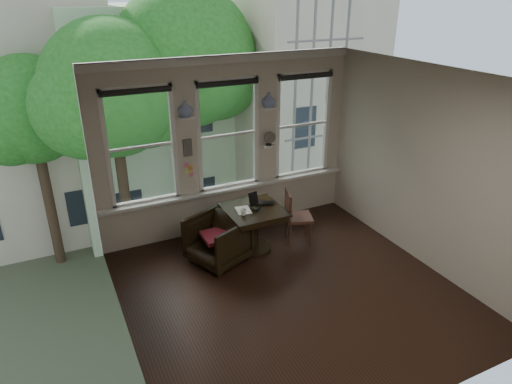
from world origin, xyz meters
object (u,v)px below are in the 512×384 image
armchair_left (218,240)px  laptop (264,204)px  side_chair_right (299,217)px  mug (243,212)px  table (254,230)px

armchair_left → laptop: 0.95m
armchair_left → side_chair_right: (1.45, -0.01, 0.09)m
armchair_left → mug: (0.42, -0.07, 0.42)m
mug → laptop: bearing=22.9°
side_chair_right → mug: 1.09m
side_chair_right → mug: bearing=112.3°
side_chair_right → mug: side_chair_right is taller
table → side_chair_right: bearing=-4.7°
armchair_left → mug: mug is taller
side_chair_right → table: bearing=104.3°
mug → table: bearing=27.7°
laptop → side_chair_right: bearing=15.1°
side_chair_right → laptop: side_chair_right is taller
side_chair_right → laptop: bearing=96.8°
table → laptop: laptop is taller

